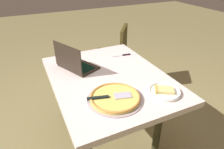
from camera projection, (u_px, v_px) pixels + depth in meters
name	position (u px, v px, depth m)	size (l,w,h in m)	color
ground_plane	(109.00, 137.00, 2.00)	(12.00, 12.00, 0.00)	olive
dining_table	(109.00, 85.00, 1.69)	(1.19, 0.91, 0.72)	beige
laptop	(75.00, 63.00, 1.73)	(0.40, 0.34, 0.24)	black
pizza_plate	(164.00, 91.00, 1.43)	(0.23, 0.23, 0.04)	silver
pizza_tray	(115.00, 97.00, 1.36)	(0.39, 0.39, 0.03)	#A49398
table_knife	(123.00, 55.00, 2.00)	(0.04, 0.20, 0.01)	beige
chair_near	(115.00, 53.00, 2.59)	(0.57, 0.57, 0.85)	#3C3212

